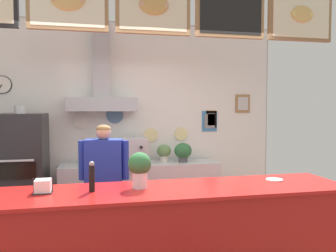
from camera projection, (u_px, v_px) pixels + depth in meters
back_wall_assembly at (130, 114)px, 5.21m from camera, size 4.61×2.21×3.04m
service_counter at (160, 245)px, 3.04m from camera, size 3.46×0.75×1.02m
back_prep_counter at (141, 194)px, 5.05m from camera, size 2.32×0.52×0.91m
pizza_oven at (22, 176)px, 4.51m from camera, size 0.62×0.72×1.76m
shop_worker at (104, 187)px, 3.92m from camera, size 0.57×0.28×1.54m
espresso_machine at (129, 151)px, 4.95m from camera, size 0.51×0.54×0.38m
potted_sage at (183, 151)px, 5.12m from camera, size 0.26×0.26×0.29m
potted_oregano at (92, 155)px, 4.88m from camera, size 0.20×0.20×0.25m
potted_thyme at (164, 152)px, 5.12m from camera, size 0.21×0.21×0.26m
condiment_plate at (274, 180)px, 3.36m from camera, size 0.17×0.17×0.01m
pepper_grinder at (92, 177)px, 2.90m from camera, size 0.05×0.05×0.26m
basil_vase at (140, 169)px, 3.03m from camera, size 0.21×0.21×0.32m
napkin_holder at (43, 187)px, 2.87m from camera, size 0.16×0.15×0.13m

